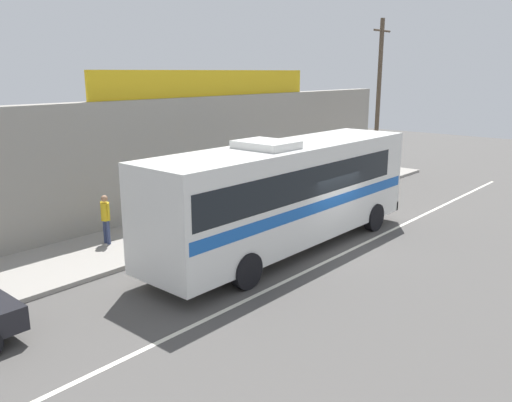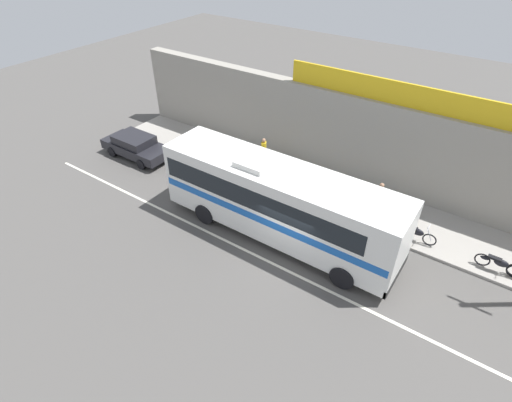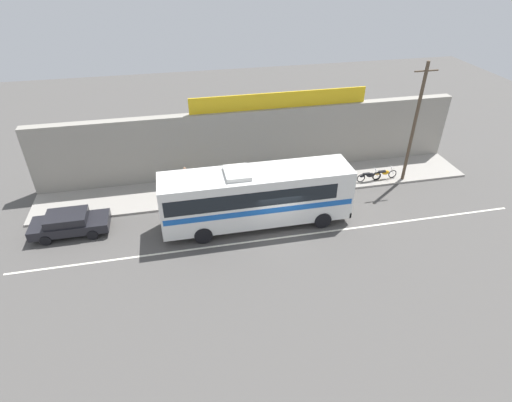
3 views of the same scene
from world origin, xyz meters
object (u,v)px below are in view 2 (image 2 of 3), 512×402
at_px(pedestrian_far_left, 338,185).
at_px(pedestrian_by_curb, 380,195).
at_px(pedestrian_far_right, 264,150).
at_px(motorcycle_purple, 498,263).
at_px(parked_car, 136,146).
at_px(intercity_bus, 277,199).
at_px(motorcycle_black, 415,232).

relative_size(pedestrian_far_left, pedestrian_by_curb, 0.96).
bearing_deg(pedestrian_far_right, pedestrian_by_curb, -4.55).
bearing_deg(motorcycle_purple, parked_car, -174.69).
distance_m(intercity_bus, parked_car, 10.99).
height_order(intercity_bus, parked_car, intercity_bus).
height_order(motorcycle_purple, pedestrian_by_curb, pedestrian_by_curb).
xyz_separation_m(motorcycle_purple, pedestrian_far_right, (-12.70, 1.58, 0.56)).
xyz_separation_m(intercity_bus, pedestrian_far_left, (1.22, 3.84, -0.98)).
relative_size(motorcycle_black, pedestrian_far_right, 1.11).
relative_size(motorcycle_purple, pedestrian_far_right, 1.09).
bearing_deg(motorcycle_black, pedestrian_far_right, 170.34).
height_order(parked_car, motorcycle_purple, parked_car).
xyz_separation_m(intercity_bus, parked_car, (-10.83, 1.29, -1.33)).
xyz_separation_m(parked_car, motorcycle_purple, (19.69, 1.83, -0.17)).
relative_size(parked_car, pedestrian_by_curb, 2.59).
relative_size(parked_car, pedestrian_far_right, 2.60).
bearing_deg(parked_car, intercity_bus, -6.79).
distance_m(intercity_bus, pedestrian_by_curb, 5.36).
bearing_deg(pedestrian_far_right, parked_car, -153.98).
bearing_deg(pedestrian_far_left, motorcycle_black, -9.68).
height_order(motorcycle_purple, pedestrian_far_left, pedestrian_far_left).
xyz_separation_m(motorcycle_black, pedestrian_by_curb, (-2.15, 1.01, 0.56)).
height_order(intercity_bus, pedestrian_by_curb, intercity_bus).
height_order(intercity_bus, motorcycle_black, intercity_bus).
bearing_deg(parked_car, pedestrian_far_left, 11.95).
distance_m(motorcycle_purple, motorcycle_black, 3.42).
xyz_separation_m(intercity_bus, pedestrian_far_right, (-3.85, 4.70, -0.94)).
bearing_deg(motorcycle_black, pedestrian_far_left, 170.32).
bearing_deg(pedestrian_by_curb, pedestrian_far_right, 175.45).
relative_size(intercity_bus, pedestrian_far_right, 6.62).
relative_size(intercity_bus, motorcycle_purple, 6.10).
height_order(parked_car, pedestrian_far_left, pedestrian_far_left).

